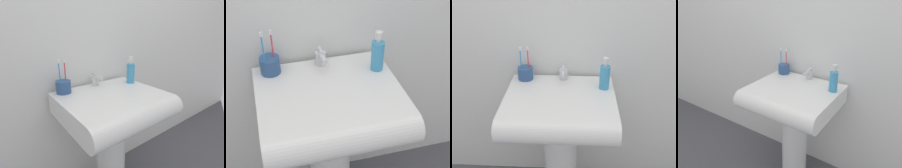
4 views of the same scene
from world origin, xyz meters
TOP-DOWN VIEW (x-y plane):
  - sink_pedestal at (0.00, 0.00)m, footprint 0.20×0.20m
  - sink_basin at (0.00, -0.05)m, footprint 0.60×0.54m
  - faucet at (0.01, 0.18)m, footprint 0.05×0.12m
  - toothbrush_cup at (-0.22, 0.18)m, footprint 0.09×0.09m
  - soap_bottle at (0.24, 0.09)m, footprint 0.06×0.06m

SIDE VIEW (x-z plane):
  - sink_pedestal at x=0.00m, z-range 0.00..0.67m
  - sink_basin at x=0.00m, z-range 0.67..0.80m
  - faucet at x=0.01m, z-range 0.80..0.88m
  - toothbrush_cup at x=-0.22m, z-range 0.73..0.94m
  - soap_bottle at x=0.24m, z-range 0.78..0.97m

